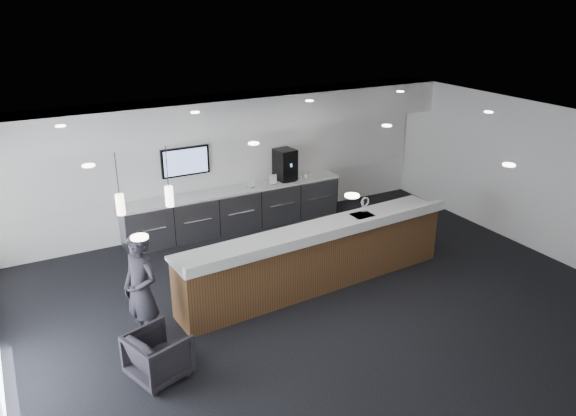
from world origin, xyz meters
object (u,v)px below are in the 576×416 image
service_counter (317,257)px  armchair (159,355)px  lounge_guest (141,291)px  coffee_machine (285,165)px

service_counter → armchair: 3.47m
armchair → lounge_guest: bearing=-20.9°
coffee_machine → lounge_guest: 5.50m
coffee_machine → armchair: coffee_machine is taller
service_counter → armchair: service_counter is taller
service_counter → coffee_machine: coffee_machine is taller
armchair → service_counter: bearing=-88.4°
coffee_machine → armchair: 6.17m
armchair → lounge_guest: lounge_guest is taller
armchair → coffee_machine: bearing=-63.0°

